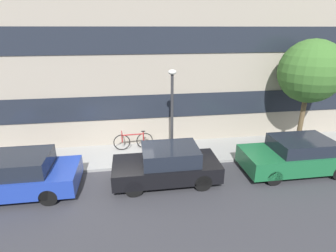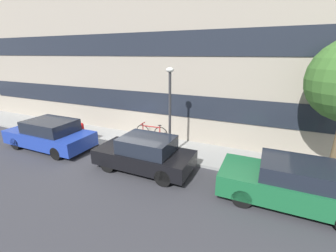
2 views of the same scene
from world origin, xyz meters
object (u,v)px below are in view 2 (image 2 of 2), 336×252
object	(u,v)px
parked_car_blue	(50,134)
bicycle	(152,132)
parked_car_black	(145,154)
fire_hydrant	(82,130)
parked_car_green	(293,183)
lamp_post	(170,101)

from	to	relation	value
parked_car_blue	bicycle	size ratio (longest dim) A/B	2.43
parked_car_black	fire_hydrant	size ratio (longest dim) A/B	4.94
parked_car_green	fire_hydrant	xyz separation A→B (m)	(-9.83, 1.56, -0.18)
parked_car_blue	fire_hydrant	distance (m)	1.64
parked_car_blue	lamp_post	distance (m)	6.09
parked_car_blue	parked_car_black	bearing A→B (deg)	-180.00
parked_car_black	lamp_post	bearing A→B (deg)	-105.57
parked_car_black	fire_hydrant	distance (m)	5.00
lamp_post	parked_car_green	bearing A→B (deg)	-17.43
fire_hydrant	bicycle	distance (m)	3.76
parked_car_green	fire_hydrant	bearing A→B (deg)	-9.04
parked_car_blue	bicycle	bearing A→B (deg)	-146.37
parked_car_blue	parked_car_black	world-z (taller)	parked_car_blue
fire_hydrant	lamp_post	distance (m)	5.53
fire_hydrant	lamp_post	world-z (taller)	lamp_post
fire_hydrant	parked_car_green	bearing A→B (deg)	-9.04
fire_hydrant	lamp_post	bearing A→B (deg)	-1.06
parked_car_black	parked_car_green	size ratio (longest dim) A/B	0.92
parked_car_green	lamp_post	size ratio (longest dim) A/B	1.11
bicycle	parked_car_blue	bearing A→B (deg)	30.62
lamp_post	parked_car_black	bearing A→B (deg)	-105.57
parked_car_blue	fire_hydrant	world-z (taller)	parked_car_blue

